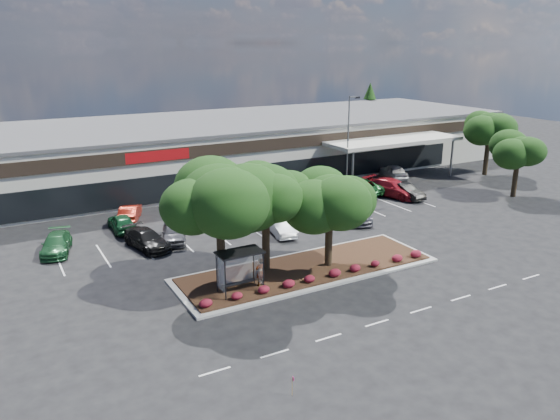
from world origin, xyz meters
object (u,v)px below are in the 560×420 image
survey_stake (293,383)px  car_0 (56,244)px  light_pole (349,150)px  car_1 (147,239)px

survey_stake → car_0: size_ratio=0.20×
survey_stake → car_0: car_0 is taller
light_pole → car_0: 29.32m
survey_stake → car_0: (-6.63, 23.08, 0.07)m
car_0 → car_1: bearing=-5.5°
car_0 → car_1: size_ratio=0.96×
light_pole → car_1: 23.86m
light_pole → car_0: size_ratio=2.13×
car_0 → car_1: (6.07, -2.28, 0.03)m
light_pole → car_0: bearing=-172.4°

